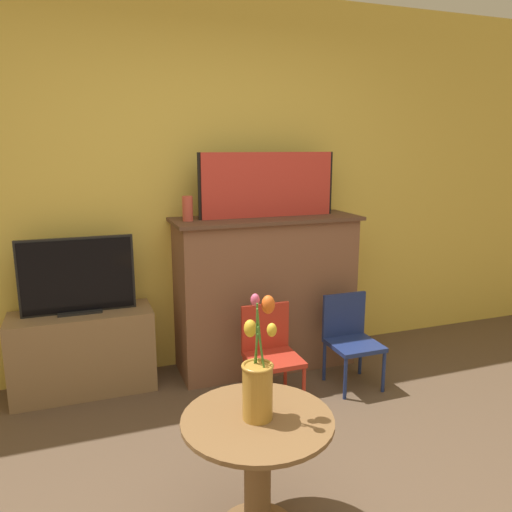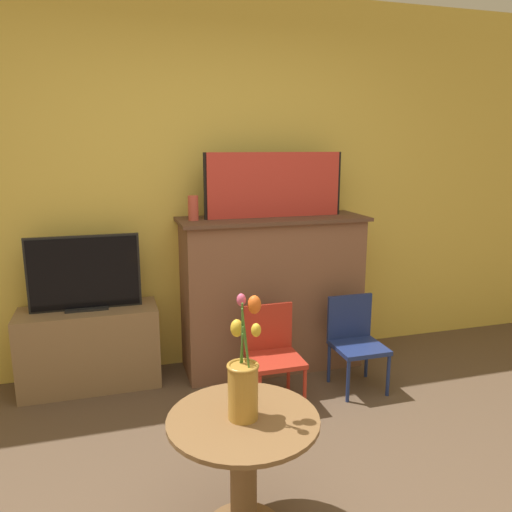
{
  "view_description": "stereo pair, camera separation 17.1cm",
  "coord_description": "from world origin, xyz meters",
  "px_view_note": "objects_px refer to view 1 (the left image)",
  "views": [
    {
      "loc": [
        -0.77,
        -1.46,
        1.64
      ],
      "look_at": [
        0.2,
        1.19,
        1.02
      ],
      "focal_mm": 35.0,
      "sensor_mm": 36.0,
      "label": 1
    },
    {
      "loc": [
        -0.6,
        -1.51,
        1.64
      ],
      "look_at": [
        0.2,
        1.19,
        1.02
      ],
      "focal_mm": 35.0,
      "sensor_mm": 36.0,
      "label": 2
    }
  ],
  "objects_px": {
    "chair_red": "(270,349)",
    "vase_tulips": "(258,380)",
    "tv_monitor": "(77,277)",
    "painting": "(268,185)",
    "chair_blue": "(350,335)"
  },
  "relations": [
    {
      "from": "chair_red",
      "to": "tv_monitor",
      "type": "bearing_deg",
      "value": 154.51
    },
    {
      "from": "chair_red",
      "to": "vase_tulips",
      "type": "xyz_separation_m",
      "value": [
        -0.48,
        -1.08,
        0.36
      ]
    },
    {
      "from": "vase_tulips",
      "to": "chair_red",
      "type": "bearing_deg",
      "value": 65.9
    },
    {
      "from": "painting",
      "to": "tv_monitor",
      "type": "distance_m",
      "value": 1.44
    },
    {
      "from": "painting",
      "to": "chair_blue",
      "type": "height_order",
      "value": "painting"
    },
    {
      "from": "painting",
      "to": "tv_monitor",
      "type": "xyz_separation_m",
      "value": [
        -1.33,
        0.02,
        -0.56
      ]
    },
    {
      "from": "painting",
      "to": "chair_blue",
      "type": "bearing_deg",
      "value": -48.86
    },
    {
      "from": "tv_monitor",
      "to": "vase_tulips",
      "type": "height_order",
      "value": "same"
    },
    {
      "from": "chair_red",
      "to": "vase_tulips",
      "type": "height_order",
      "value": "vase_tulips"
    },
    {
      "from": "painting",
      "to": "vase_tulips",
      "type": "height_order",
      "value": "painting"
    },
    {
      "from": "painting",
      "to": "chair_red",
      "type": "bearing_deg",
      "value": -109.25
    },
    {
      "from": "vase_tulips",
      "to": "tv_monitor",
      "type": "bearing_deg",
      "value": 112.25
    },
    {
      "from": "tv_monitor",
      "to": "vase_tulips",
      "type": "bearing_deg",
      "value": -67.75
    },
    {
      "from": "chair_blue",
      "to": "vase_tulips",
      "type": "relative_size",
      "value": 1.22
    },
    {
      "from": "chair_red",
      "to": "vase_tulips",
      "type": "bearing_deg",
      "value": -114.1
    }
  ]
}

